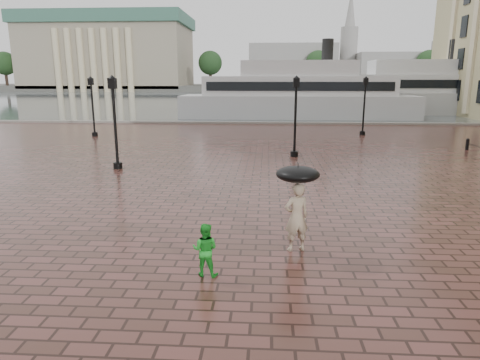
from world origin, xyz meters
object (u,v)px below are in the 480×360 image
Objects in this scene: street_lamps at (223,111)px; ferry_far at (423,92)px; child_pedestrian at (205,250)px; adult_pedestrian at (296,217)px; ferry_near at (298,95)px.

ferry_far reaches higher than street_lamps.
child_pedestrian is at bearing -113.49° from ferry_far.
ferry_far is at bearing 51.51° from street_lamps.
ferry_far is (18.83, 45.76, 1.81)m from adult_pedestrian.
ferry_near is at bearing -87.96° from child_pedestrian.
ferry_near is (4.77, 40.54, 1.96)m from child_pedestrian.
ferry_near is 17.57m from ferry_far.
adult_pedestrian is at bearing -134.75° from child_pedestrian.
ferry_far reaches higher than child_pedestrian.
street_lamps is at bearing -105.88° from ferry_near.
child_pedestrian is (-2.15, -1.59, -0.28)m from adult_pedestrian.
ferry_near is (2.62, 38.96, 1.68)m from adult_pedestrian.
adult_pedestrian is 1.46× the size of child_pedestrian.
adult_pedestrian reaches higher than child_pedestrian.
street_lamps is 19.16m from child_pedestrian.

